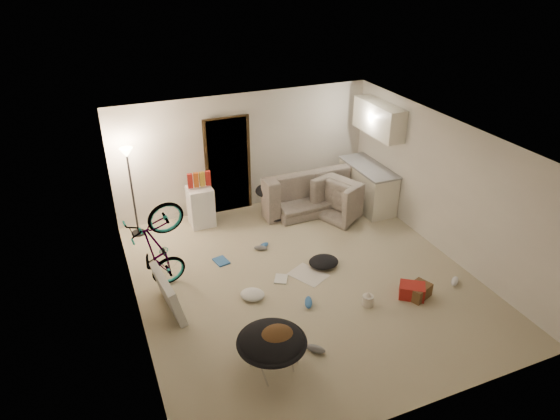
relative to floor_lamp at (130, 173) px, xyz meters
name	(u,v)px	position (x,y,z in m)	size (l,w,h in m)	color
floor	(304,279)	(2.40, -2.65, -1.32)	(5.50, 6.00, 0.02)	#BCB191
ceiling	(308,141)	(2.40, -2.65, 1.20)	(5.50, 6.00, 0.02)	white
wall_back	(245,152)	(2.40, 0.36, -0.06)	(5.50, 0.02, 2.50)	silver
wall_front	(421,335)	(2.40, -5.66, -0.06)	(5.50, 0.02, 2.50)	silver
wall_left	(130,251)	(-0.36, -2.65, -0.06)	(0.02, 6.00, 2.50)	silver
wall_right	(445,187)	(5.16, -2.65, -0.06)	(0.02, 6.00, 2.50)	silver
doorway	(228,165)	(2.00, 0.32, -0.29)	(0.85, 0.10, 2.04)	black
door_trim	(228,166)	(2.00, 0.29, -0.29)	(0.97, 0.04, 2.10)	#392713
floor_lamp	(130,173)	(0.00, 0.00, 0.00)	(0.28, 0.28, 1.81)	black
kitchen_counter	(367,187)	(4.83, -0.65, -0.87)	(0.60, 1.50, 0.88)	white
counter_top	(369,167)	(4.83, -0.65, -0.41)	(0.64, 1.54, 0.04)	gray
kitchen_uppers	(379,119)	(4.96, -0.65, 0.64)	(0.38, 1.40, 0.65)	white
sofa	(309,192)	(3.66, -0.20, -0.97)	(2.28, 0.89, 0.67)	#39413A
armchair	(346,200)	(4.22, -0.83, -1.00)	(0.96, 0.84, 0.62)	#39413A
bicycle	(160,268)	(0.10, -2.02, -0.87)	(0.59, 1.68, 0.88)	black
book_asset	(298,363)	(1.50, -4.39, -1.30)	(0.17, 0.23, 0.02)	#A81F19
mini_fridge	(201,206)	(1.27, -0.10, -0.90)	(0.48, 0.48, 0.82)	white
snack_box_0	(190,181)	(1.10, -0.10, -0.31)	(0.10, 0.07, 0.30)	#A81F19
snack_box_1	(196,180)	(1.22, -0.10, -0.31)	(0.10, 0.07, 0.30)	#BE5217
snack_box_2	(202,179)	(1.34, -0.10, -0.31)	(0.10, 0.07, 0.30)	gold
snack_box_3	(208,178)	(1.46, -0.10, -0.31)	(0.10, 0.07, 0.30)	#A81F19
saucer_chair	(272,347)	(1.12, -4.36, -0.91)	(0.94, 0.94, 0.67)	silver
hoodie	(276,336)	(1.17, -4.39, -0.71)	(0.48, 0.40, 0.22)	brown
sofa_drape	(269,191)	(2.71, -0.20, -0.77)	(0.56, 0.46, 0.28)	black
tv_box	(168,294)	(0.10, -2.60, -0.98)	(0.12, 0.99, 0.65)	silver
drink_case_a	(419,291)	(3.91, -3.81, -1.19)	(0.40, 0.28, 0.23)	brown
drink_case_b	(412,291)	(3.81, -3.76, -1.19)	(0.40, 0.29, 0.23)	#A81F19
juicer	(368,300)	(3.03, -3.67, -1.20)	(0.18, 0.18, 0.26)	beige
newspaper	(308,275)	(2.51, -2.57, -1.30)	(0.47, 0.61, 0.01)	silver
book_blue	(221,261)	(1.23, -1.60, -1.29)	(0.22, 0.30, 0.03)	#2C5EA2
book_white	(281,279)	(2.02, -2.51, -1.29)	(0.21, 0.28, 0.03)	silver
shoe_0	(264,246)	(2.11, -1.44, -1.26)	(0.24, 0.10, 0.09)	#2C5EA2
shoe_1	(260,248)	(2.03, -1.50, -1.26)	(0.25, 0.10, 0.09)	slate
shoe_2	(308,302)	(2.16, -3.31, -1.25)	(0.29, 0.12, 0.11)	#2C5EA2
shoe_3	(316,349)	(1.81, -4.29, -1.25)	(0.29, 0.12, 0.11)	slate
shoe_4	(455,281)	(4.70, -3.75, -1.26)	(0.27, 0.11, 0.10)	white
clothes_lump_a	(324,262)	(2.89, -2.42, -1.22)	(0.54, 0.46, 0.17)	black
clothes_lump_b	(275,217)	(2.73, -0.51, -1.24)	(0.42, 0.37, 0.13)	black
clothes_lump_c	(252,294)	(1.40, -2.79, -1.24)	(0.40, 0.34, 0.12)	silver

